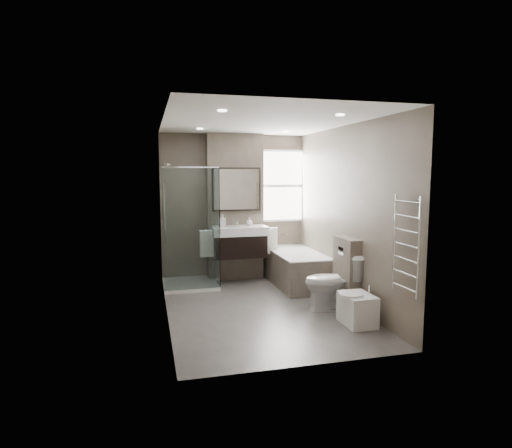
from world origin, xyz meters
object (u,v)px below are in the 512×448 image
object	(u,v)px
bathtub	(296,266)
vanity	(239,241)
bidet	(357,309)
toilet	(333,282)

from	to	relation	value
bathtub	vanity	bearing A→B (deg)	160.63
bidet	vanity	bearing A→B (deg)	113.07
vanity	toilet	bearing A→B (deg)	-60.84
bathtub	toilet	xyz separation A→B (m)	(0.05, -1.41, 0.08)
bathtub	toilet	distance (m)	1.42
bathtub	bidet	size ratio (longest dim) A/B	3.13
vanity	toilet	xyz separation A→B (m)	(0.97, -1.74, -0.34)
toilet	bidet	xyz separation A→B (m)	(0.04, -0.64, -0.19)
bidet	bathtub	bearing A→B (deg)	92.49
bidet	toilet	bearing A→B (deg)	93.94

